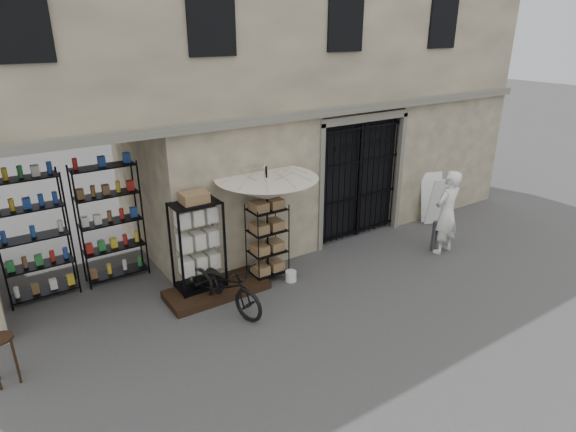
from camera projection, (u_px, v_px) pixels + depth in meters
ground at (360, 292)px, 9.62m from camera, size 80.00×80.00×0.00m
main_building at (254, 47)px, 11.05m from camera, size 14.00×4.00×9.00m
shop_recess at (80, 226)px, 8.90m from camera, size 3.00×1.70×3.00m
shop_shelving at (74, 230)px, 9.36m from camera, size 2.70×0.50×2.50m
iron_gate at (355, 178)px, 11.73m from camera, size 2.50×0.21×3.00m
step_platform at (217, 290)px, 9.55m from camera, size 2.00×0.90×0.15m
display_cabinet at (198, 250)px, 9.24m from camera, size 0.94×0.64×1.91m
wire_rack at (267, 243)px, 9.86m from camera, size 0.81×0.65×1.65m
market_umbrella at (267, 183)px, 9.41m from camera, size 2.10×2.13×2.91m
white_bucket at (291, 276)px, 10.00m from camera, size 0.30×0.30×0.22m
bicycle at (225, 308)px, 9.06m from camera, size 0.92×1.15×1.90m
wooden_stool at (5, 359)px, 7.06m from camera, size 0.44×0.44×0.78m
steel_bollard at (435, 236)px, 11.27m from camera, size 0.17×0.17×0.74m
shopkeeper at (442, 251)px, 11.35m from camera, size 0.91×2.03×0.47m
easel_sign at (436, 199)px, 12.73m from camera, size 0.81×0.87×1.31m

